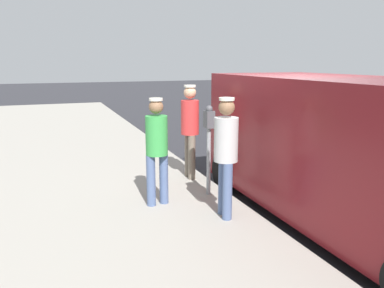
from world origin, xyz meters
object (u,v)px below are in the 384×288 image
Objects in this scene: pedestrian_in_red at (190,125)px; parked_van at (348,148)px; parking_meter_near at (209,135)px; pedestrian_in_green at (157,145)px; pedestrian_in_gray at (226,150)px.

parked_van reaches higher than pedestrian_in_red.
parking_meter_near is at bearing 87.43° from pedestrian_in_red.
parking_meter_near is at bearing -45.52° from parked_van.
parked_van reaches higher than pedestrian_in_green.
pedestrian_in_gray is 0.97× the size of pedestrian_in_red.
parked_van is at bearing 150.40° from pedestrian_in_green.
pedestrian_in_red reaches higher than parking_meter_near.
pedestrian_in_red is at bearing -95.75° from pedestrian_in_gray.
pedestrian_in_green is (0.78, -0.82, -0.03)m from pedestrian_in_gray.
parked_van is at bearing 119.74° from pedestrian_in_red.
parking_meter_near is at bearing -171.25° from pedestrian_in_green.
pedestrian_in_gray is 1.99m from pedestrian_in_red.
parked_van is (-1.50, 1.53, -0.03)m from parking_meter_near.
parking_meter_near is 0.97m from pedestrian_in_gray.
parking_meter_near is 0.85× the size of pedestrian_in_red.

